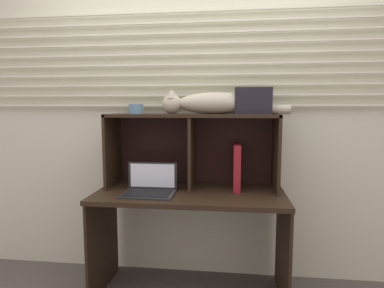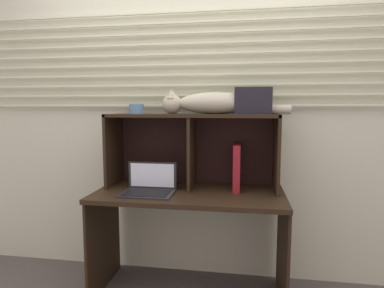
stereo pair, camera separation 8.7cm
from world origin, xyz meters
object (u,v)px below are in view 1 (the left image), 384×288
book_stack (161,184)px  storage_box (253,101)px  laptop (150,188)px  small_basket (136,109)px  binder_upright (237,166)px  cat (211,103)px

book_stack → storage_box: (0.64, -0.00, 0.59)m
laptop → book_stack: (0.03, 0.19, -0.02)m
book_stack → small_basket: bearing=-178.4°
laptop → small_basket: size_ratio=3.35×
binder_upright → book_stack: binder_upright is taller
cat → binder_upright: cat is taller
small_basket → binder_upright: bearing=0.0°
binder_upright → cat: bearing=180.0°
binder_upright → storage_box: bearing=0.0°
cat → storage_box: bearing=0.0°
cat → binder_upright: bearing=0.0°
book_stack → small_basket: (-0.17, -0.00, 0.54)m
small_basket → storage_box: bearing=0.0°
storage_box → small_basket: bearing=180.0°
cat → binder_upright: 0.47m
cat → small_basket: size_ratio=8.59×
binder_upright → small_basket: 0.81m
small_basket → storage_box: 0.81m
storage_box → binder_upright: bearing=180.0°
binder_upright → small_basket: (-0.71, 0.00, 0.40)m
laptop → storage_box: storage_box is taller
binder_upright → small_basket: small_basket is taller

